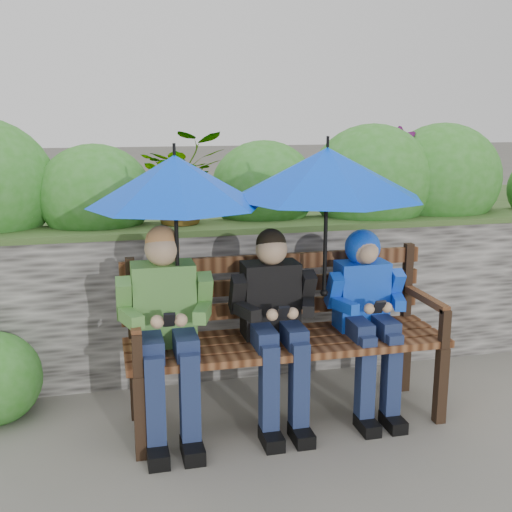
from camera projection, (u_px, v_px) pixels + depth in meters
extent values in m
plane|color=#595A53|center=(260.00, 414.00, 3.83)|extent=(60.00, 60.00, 0.00)
cube|color=#353331|center=(234.00, 299.00, 4.43)|extent=(8.00, 0.40, 1.00)
cube|color=#314B1E|center=(233.00, 227.00, 4.32)|extent=(8.00, 0.42, 0.04)
cube|color=#314B1E|center=(206.00, 263.00, 5.58)|extent=(8.00, 2.00, 0.96)
ellipsoid|color=#2A711C|center=(95.00, 195.00, 4.25)|extent=(0.75, 0.60, 0.68)
ellipsoid|color=#2A711C|center=(264.00, 188.00, 4.60)|extent=(0.76, 0.61, 0.69)
ellipsoid|color=#2A711C|center=(372.00, 181.00, 4.66)|extent=(0.92, 0.73, 0.82)
ellipsoid|color=#2A711C|center=(442.00, 178.00, 4.84)|extent=(0.92, 0.74, 0.83)
sphere|color=#C87FA1|center=(26.00, 211.00, 4.08)|extent=(0.14, 0.14, 0.14)
sphere|color=#C87FA1|center=(301.00, 202.00, 4.50)|extent=(0.14, 0.14, 0.14)
sphere|color=#C87FA1|center=(478.00, 196.00, 4.82)|extent=(0.14, 0.14, 0.14)
imported|color=#2A711C|center=(183.00, 177.00, 4.27)|extent=(0.56, 0.48, 0.62)
imported|color=#2A711C|center=(396.00, 171.00, 4.62)|extent=(0.36, 0.36, 0.64)
cube|color=black|center=(140.00, 418.00, 3.30)|extent=(0.06, 0.06, 0.46)
cube|color=black|center=(135.00, 382.00, 3.73)|extent=(0.06, 0.06, 0.46)
cube|color=black|center=(441.00, 385.00, 3.69)|extent=(0.06, 0.06, 0.46)
cube|color=black|center=(405.00, 356.00, 4.13)|extent=(0.06, 0.06, 0.46)
cube|color=#402110|center=(298.00, 355.00, 3.47)|extent=(1.83, 0.10, 0.04)
cube|color=#402110|center=(291.00, 347.00, 3.60)|extent=(1.83, 0.10, 0.04)
cube|color=#402110|center=(284.00, 339.00, 3.73)|extent=(1.83, 0.10, 0.04)
cube|color=#402110|center=(278.00, 331.00, 3.85)|extent=(1.83, 0.10, 0.04)
cube|color=black|center=(131.00, 302.00, 3.65)|extent=(0.05, 0.05, 0.51)
cube|color=#402110|center=(134.00, 320.00, 3.42)|extent=(0.05, 0.48, 0.04)
cube|color=black|center=(137.00, 355.00, 3.22)|extent=(0.05, 0.05, 0.22)
cube|color=black|center=(407.00, 283.00, 4.04)|extent=(0.05, 0.05, 0.51)
cube|color=#402110|center=(426.00, 299.00, 3.81)|extent=(0.05, 0.48, 0.04)
cube|color=black|center=(445.00, 329.00, 3.62)|extent=(0.05, 0.05, 0.22)
cube|color=#402110|center=(276.00, 308.00, 3.87)|extent=(1.83, 0.04, 0.09)
cube|color=#402110|center=(276.00, 285.00, 3.84)|extent=(1.83, 0.04, 0.09)
cube|color=#402110|center=(276.00, 262.00, 3.81)|extent=(1.83, 0.04, 0.09)
cube|color=#498134|center=(164.00, 304.00, 3.54)|extent=(0.34, 0.20, 0.46)
sphere|color=tan|center=(162.00, 249.00, 3.45)|extent=(0.19, 0.19, 0.19)
sphere|color=#C27E42|center=(162.00, 242.00, 3.45)|extent=(0.18, 0.18, 0.18)
cube|color=#171D49|center=(151.00, 345.00, 3.40)|extent=(0.12, 0.32, 0.12)
cube|color=#171D49|center=(155.00, 406.00, 3.31)|extent=(0.10, 0.11, 0.56)
cube|color=black|center=(158.00, 454.00, 3.31)|extent=(0.11, 0.22, 0.08)
cube|color=#171D49|center=(185.00, 342.00, 3.45)|extent=(0.12, 0.32, 0.12)
cube|color=#171D49|center=(190.00, 403.00, 3.36)|extent=(0.10, 0.11, 0.56)
cube|color=black|center=(193.00, 450.00, 3.35)|extent=(0.11, 0.22, 0.08)
cube|color=#498134|center=(124.00, 299.00, 3.43)|extent=(0.08, 0.18, 0.26)
cube|color=#498134|center=(131.00, 318.00, 3.33)|extent=(0.13, 0.21, 0.07)
sphere|color=tan|center=(157.00, 322.00, 3.27)|extent=(0.07, 0.07, 0.07)
cube|color=#498134|center=(204.00, 293.00, 3.53)|extent=(0.08, 0.18, 0.26)
cube|color=#498134|center=(202.00, 313.00, 3.41)|extent=(0.13, 0.21, 0.07)
sphere|color=tan|center=(181.00, 320.00, 3.30)|extent=(0.07, 0.07, 0.07)
cube|color=black|center=(169.00, 320.00, 3.27)|extent=(0.06, 0.07, 0.09)
cube|color=black|center=(270.00, 299.00, 3.68)|extent=(0.32, 0.19, 0.43)
sphere|color=tan|center=(271.00, 249.00, 3.60)|extent=(0.18, 0.18, 0.18)
sphere|color=black|center=(271.00, 244.00, 3.60)|extent=(0.17, 0.17, 0.17)
cube|color=#171D49|center=(262.00, 335.00, 3.56)|extent=(0.11, 0.30, 0.11)
cube|color=#171D49|center=(269.00, 393.00, 3.47)|extent=(0.09, 0.10, 0.56)
cube|color=black|center=(271.00, 439.00, 3.47)|extent=(0.10, 0.21, 0.08)
cube|color=#171D49|center=(292.00, 333.00, 3.59)|extent=(0.11, 0.30, 0.11)
cube|color=#171D49|center=(299.00, 390.00, 3.51)|extent=(0.09, 0.10, 0.56)
cube|color=black|center=(301.00, 435.00, 3.51)|extent=(0.10, 0.21, 0.08)
cube|color=black|center=(237.00, 294.00, 3.58)|extent=(0.08, 0.17, 0.24)
cube|color=black|center=(247.00, 312.00, 3.48)|extent=(0.12, 0.20, 0.07)
sphere|color=tan|center=(272.00, 315.00, 3.43)|extent=(0.07, 0.07, 0.07)
cube|color=black|center=(307.00, 290.00, 3.67)|extent=(0.08, 0.17, 0.24)
cube|color=black|center=(308.00, 307.00, 3.56)|extent=(0.12, 0.20, 0.07)
sphere|color=tan|center=(292.00, 313.00, 3.46)|extent=(0.07, 0.07, 0.07)
cube|color=black|center=(283.00, 313.00, 3.43)|extent=(0.06, 0.07, 0.09)
cube|color=blue|center=(361.00, 295.00, 3.81)|extent=(0.30, 0.18, 0.41)
sphere|color=tan|center=(364.00, 250.00, 3.73)|extent=(0.17, 0.17, 0.17)
sphere|color=blue|center=(363.00, 247.00, 3.76)|extent=(0.21, 0.21, 0.21)
sphere|color=tan|center=(367.00, 253.00, 3.70)|extent=(0.13, 0.13, 0.13)
cube|color=#171D49|center=(357.00, 328.00, 3.70)|extent=(0.11, 0.28, 0.11)
cube|color=#171D49|center=(365.00, 382.00, 3.62)|extent=(0.09, 0.10, 0.55)
cube|color=black|center=(367.00, 425.00, 3.63)|extent=(0.10, 0.19, 0.07)
cube|color=#171D49|center=(383.00, 325.00, 3.73)|extent=(0.11, 0.28, 0.11)
cube|color=#171D49|center=(391.00, 379.00, 3.66)|extent=(0.09, 0.10, 0.55)
cube|color=black|center=(393.00, 422.00, 3.66)|extent=(0.10, 0.19, 0.07)
cube|color=blue|center=(334.00, 290.00, 3.72)|extent=(0.07, 0.16, 0.23)
cube|color=blue|center=(345.00, 306.00, 3.63)|extent=(0.11, 0.19, 0.06)
sphere|color=tan|center=(369.00, 309.00, 3.58)|extent=(0.06, 0.06, 0.06)
cube|color=blue|center=(395.00, 286.00, 3.80)|extent=(0.07, 0.16, 0.23)
cube|color=blue|center=(399.00, 302.00, 3.70)|extent=(0.11, 0.19, 0.06)
sphere|color=tan|center=(387.00, 307.00, 3.60)|extent=(0.06, 0.06, 0.06)
cube|color=black|center=(379.00, 307.00, 3.58)|extent=(0.06, 0.07, 0.09)
cone|color=#003CE1|center=(175.00, 181.00, 3.34)|extent=(0.94, 0.94, 0.27)
cylinder|color=black|center=(174.00, 149.00, 3.30)|extent=(0.02, 0.02, 0.06)
cylinder|color=black|center=(177.00, 244.00, 3.41)|extent=(0.02, 0.02, 0.68)
sphere|color=black|center=(178.00, 305.00, 3.49)|extent=(0.04, 0.04, 0.04)
cone|color=#003CE1|center=(327.00, 173.00, 3.50)|extent=(1.09, 1.09, 0.27)
cylinder|color=black|center=(328.00, 142.00, 3.47)|extent=(0.02, 0.02, 0.06)
cylinder|color=black|center=(326.00, 234.00, 3.58)|extent=(0.02, 0.02, 0.68)
sphere|color=black|center=(324.00, 293.00, 3.65)|extent=(0.04, 0.04, 0.04)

